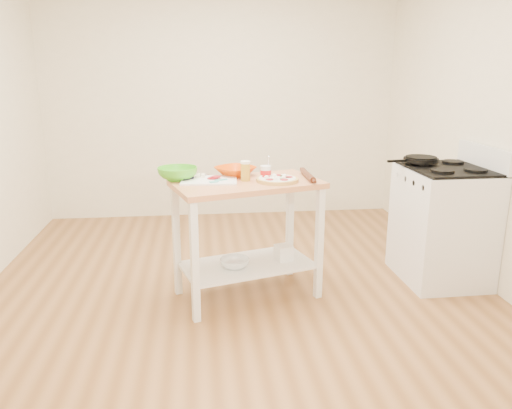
{
  "coord_description": "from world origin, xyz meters",
  "views": [
    {
      "loc": [
        -0.27,
        -3.56,
        1.69
      ],
      "look_at": [
        0.13,
        -0.09,
        0.74
      ],
      "focal_mm": 35.0,
      "sensor_mm": 36.0,
      "label": 1
    }
  ],
  "objects_px": {
    "gas_stove": "(442,224)",
    "spatula": "(218,181)",
    "knife": "(192,178)",
    "orange_bowl": "(235,171)",
    "beer_pint": "(245,171)",
    "prep_island": "(247,215)",
    "rolling_pin": "(308,175)",
    "skillet": "(420,160)",
    "yogurt_tub": "(266,172)",
    "green_bowl": "(178,173)",
    "cutting_board": "(209,180)",
    "pizza": "(277,179)",
    "shelf_glass_bowl": "(235,263)",
    "shelf_bin": "(284,253)"
  },
  "relations": [
    {
      "from": "gas_stove",
      "to": "spatula",
      "type": "height_order",
      "value": "gas_stove"
    },
    {
      "from": "knife",
      "to": "spatula",
      "type": "bearing_deg",
      "value": -78.08
    },
    {
      "from": "orange_bowl",
      "to": "beer_pint",
      "type": "distance_m",
      "value": 0.2
    },
    {
      "from": "prep_island",
      "to": "rolling_pin",
      "type": "relative_size",
      "value": 3.12
    },
    {
      "from": "skillet",
      "to": "knife",
      "type": "height_order",
      "value": "skillet"
    },
    {
      "from": "gas_stove",
      "to": "orange_bowl",
      "type": "distance_m",
      "value": 1.74
    },
    {
      "from": "prep_island",
      "to": "yogurt_tub",
      "type": "xyz_separation_m",
      "value": [
        0.15,
        0.08,
        0.31
      ]
    },
    {
      "from": "orange_bowl",
      "to": "green_bowl",
      "type": "relative_size",
      "value": 0.97
    },
    {
      "from": "green_bowl",
      "to": "spatula",
      "type": "bearing_deg",
      "value": -27.66
    },
    {
      "from": "skillet",
      "to": "rolling_pin",
      "type": "distance_m",
      "value": 1.02
    },
    {
      "from": "rolling_pin",
      "to": "knife",
      "type": "bearing_deg",
      "value": 177.97
    },
    {
      "from": "knife",
      "to": "yogurt_tub",
      "type": "relative_size",
      "value": 1.22
    },
    {
      "from": "spatula",
      "to": "prep_island",
      "type": "bearing_deg",
      "value": -18.02
    },
    {
      "from": "orange_bowl",
      "to": "yogurt_tub",
      "type": "distance_m",
      "value": 0.26
    },
    {
      "from": "cutting_board",
      "to": "knife",
      "type": "bearing_deg",
      "value": 163.59
    },
    {
      "from": "beer_pint",
      "to": "yogurt_tub",
      "type": "height_order",
      "value": "yogurt_tub"
    },
    {
      "from": "prep_island",
      "to": "rolling_pin",
      "type": "height_order",
      "value": "rolling_pin"
    },
    {
      "from": "pizza",
      "to": "cutting_board",
      "type": "distance_m",
      "value": 0.5
    },
    {
      "from": "rolling_pin",
      "to": "shelf_glass_bowl",
      "type": "bearing_deg",
      "value": -166.89
    },
    {
      "from": "prep_island",
      "to": "yogurt_tub",
      "type": "relative_size",
      "value": 6.74
    },
    {
      "from": "orange_bowl",
      "to": "cutting_board",
      "type": "bearing_deg",
      "value": -140.45
    },
    {
      "from": "beer_pint",
      "to": "shelf_glass_bowl",
      "type": "height_order",
      "value": "beer_pint"
    },
    {
      "from": "spatula",
      "to": "green_bowl",
      "type": "height_order",
      "value": "green_bowl"
    },
    {
      "from": "rolling_pin",
      "to": "pizza",
      "type": "bearing_deg",
      "value": -160.81
    },
    {
      "from": "beer_pint",
      "to": "knife",
      "type": "bearing_deg",
      "value": 170.72
    },
    {
      "from": "shelf_glass_bowl",
      "to": "shelf_bin",
      "type": "distance_m",
      "value": 0.41
    },
    {
      "from": "green_bowl",
      "to": "beer_pint",
      "type": "bearing_deg",
      "value": -10.81
    },
    {
      "from": "skillet",
      "to": "gas_stove",
      "type": "bearing_deg",
      "value": -55.46
    },
    {
      "from": "knife",
      "to": "yogurt_tub",
      "type": "xyz_separation_m",
      "value": [
        0.54,
        -0.02,
        0.03
      ]
    },
    {
      "from": "prep_island",
      "to": "skillet",
      "type": "height_order",
      "value": "skillet"
    },
    {
      "from": "orange_bowl",
      "to": "green_bowl",
      "type": "distance_m",
      "value": 0.45
    },
    {
      "from": "gas_stove",
      "to": "green_bowl",
      "type": "height_order",
      "value": "gas_stove"
    },
    {
      "from": "knife",
      "to": "beer_pint",
      "type": "bearing_deg",
      "value": -53.8
    },
    {
      "from": "cutting_board",
      "to": "beer_pint",
      "type": "xyz_separation_m",
      "value": [
        0.27,
        -0.02,
        0.07
      ]
    },
    {
      "from": "knife",
      "to": "orange_bowl",
      "type": "distance_m",
      "value": 0.35
    },
    {
      "from": "orange_bowl",
      "to": "shelf_glass_bowl",
      "type": "relative_size",
      "value": 1.3
    },
    {
      "from": "yogurt_tub",
      "to": "knife",
      "type": "bearing_deg",
      "value": 178.41
    },
    {
      "from": "spatula",
      "to": "green_bowl",
      "type": "distance_m",
      "value": 0.33
    },
    {
      "from": "skillet",
      "to": "green_bowl",
      "type": "distance_m",
      "value": 1.97
    },
    {
      "from": "skillet",
      "to": "spatula",
      "type": "bearing_deg",
      "value": -176.64
    },
    {
      "from": "knife",
      "to": "shelf_glass_bowl",
      "type": "bearing_deg",
      "value": -73.43
    },
    {
      "from": "pizza",
      "to": "shelf_bin",
      "type": "bearing_deg",
      "value": 44.14
    },
    {
      "from": "prep_island",
      "to": "orange_bowl",
      "type": "distance_m",
      "value": 0.37
    },
    {
      "from": "skillet",
      "to": "cutting_board",
      "type": "distance_m",
      "value": 1.75
    },
    {
      "from": "gas_stove",
      "to": "shelf_glass_bowl",
      "type": "height_order",
      "value": "gas_stove"
    },
    {
      "from": "gas_stove",
      "to": "rolling_pin",
      "type": "height_order",
      "value": "gas_stove"
    },
    {
      "from": "green_bowl",
      "to": "yogurt_tub",
      "type": "relative_size",
      "value": 1.68
    },
    {
      "from": "prep_island",
      "to": "shelf_bin",
      "type": "bearing_deg",
      "value": 9.12
    },
    {
      "from": "shelf_bin",
      "to": "shelf_glass_bowl",
      "type": "bearing_deg",
      "value": -163.94
    },
    {
      "from": "orange_bowl",
      "to": "knife",
      "type": "bearing_deg",
      "value": -158.88
    }
  ]
}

